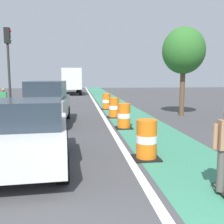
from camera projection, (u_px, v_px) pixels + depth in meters
bike_lane_strip at (130, 117)px, 14.82m from camera, size 2.50×80.00×0.01m
lane_divider_stripe at (104, 117)px, 14.63m from camera, size 0.20×80.00×0.01m
parked_sedan_nearest at (29, 134)px, 6.59m from camera, size 2.10×4.20×1.70m
parked_suv_second at (47, 102)px, 12.61m from camera, size 2.01×4.65×2.04m
traffic_barrel_front at (147, 140)px, 7.22m from camera, size 0.73×0.73×1.09m
traffic_barrel_mid at (124, 116)px, 11.51m from camera, size 0.73×0.73×1.09m
traffic_barrel_back at (114, 108)px, 14.55m from camera, size 0.73×0.73×1.09m
traffic_barrel_far at (107, 102)px, 18.24m from camera, size 0.73×0.73×1.09m
delivery_truck_down_block at (71, 80)px, 33.63m from camera, size 2.78×7.73×3.23m
traffic_light_corner at (8, 55)px, 15.67m from camera, size 0.41×0.32×5.10m
pedestrian_crossing at (4, 101)px, 14.84m from camera, size 0.34×0.20×1.61m
street_tree_sidewalk at (184, 51)px, 14.84m from camera, size 2.40×2.40×5.00m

